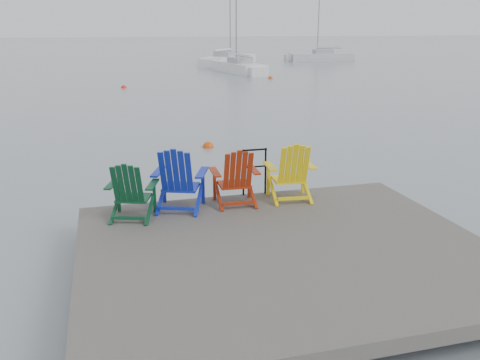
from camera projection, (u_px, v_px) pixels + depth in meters
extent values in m
plane|color=slate|center=(285.00, 276.00, 7.64)|extent=(400.00, 400.00, 0.00)
cube|color=#2F2D2A|center=(286.00, 252.00, 7.52)|extent=(6.00, 5.00, 0.20)
cylinder|color=black|center=(100.00, 254.00, 9.08)|extent=(0.26, 0.26, 1.20)
cylinder|color=black|center=(245.00, 239.00, 9.76)|extent=(0.26, 0.26, 1.20)
cylinder|color=black|center=(371.00, 225.00, 10.44)|extent=(0.26, 0.26, 1.20)
cylinder|color=black|center=(243.00, 173.00, 9.64)|extent=(0.04, 0.04, 0.90)
cylinder|color=black|center=(265.00, 171.00, 9.75)|extent=(0.04, 0.04, 0.90)
cylinder|color=black|center=(255.00, 150.00, 9.57)|extent=(0.48, 0.04, 0.04)
cylinder|color=black|center=(255.00, 167.00, 9.66)|extent=(0.44, 0.03, 0.03)
cube|color=#0B3F23|center=(133.00, 198.00, 8.59)|extent=(0.65, 0.61, 0.04)
cube|color=#0B3F23|center=(118.00, 196.00, 8.80)|extent=(0.06, 0.06, 0.56)
cube|color=#0B3F23|center=(154.00, 197.00, 8.77)|extent=(0.06, 0.06, 0.56)
cube|color=#0B3F23|center=(112.00, 184.00, 8.51)|extent=(0.30, 0.62, 0.03)
cube|color=#0B3F23|center=(152.00, 184.00, 8.48)|extent=(0.30, 0.62, 0.03)
cube|color=#0B3F23|center=(127.00, 185.00, 8.18)|extent=(0.55, 0.40, 0.69)
cube|color=#1125B1|center=(181.00, 187.00, 9.02)|extent=(0.76, 0.72, 0.04)
cube|color=#1125B1|center=(164.00, 186.00, 9.28)|extent=(0.07, 0.07, 0.64)
cube|color=#1125B1|center=(203.00, 187.00, 9.22)|extent=(0.07, 0.07, 0.64)
cube|color=#1125B1|center=(158.00, 171.00, 8.95)|extent=(0.37, 0.70, 0.03)
cube|color=#1125B1|center=(202.00, 173.00, 8.88)|extent=(0.37, 0.70, 0.03)
cube|color=#1125B1|center=(176.00, 172.00, 8.56)|extent=(0.63, 0.47, 0.78)
cube|color=maroon|center=(234.00, 184.00, 9.28)|extent=(0.58, 0.52, 0.04)
cube|color=maroon|center=(215.00, 185.00, 9.41)|extent=(0.05, 0.05, 0.59)
cube|color=maroon|center=(249.00, 182.00, 9.55)|extent=(0.05, 0.05, 0.59)
cube|color=maroon|center=(215.00, 172.00, 9.11)|extent=(0.15, 0.65, 0.03)
cube|color=maroon|center=(254.00, 170.00, 9.26)|extent=(0.15, 0.65, 0.03)
cube|color=maroon|center=(238.00, 171.00, 8.86)|extent=(0.53, 0.29, 0.72)
cube|color=yellow|center=(289.00, 179.00, 9.54)|extent=(0.64, 0.58, 0.04)
cube|color=yellow|center=(268.00, 179.00, 9.71)|extent=(0.06, 0.06, 0.62)
cube|color=yellow|center=(303.00, 178.00, 9.81)|extent=(0.06, 0.06, 0.62)
cube|color=yellow|center=(270.00, 166.00, 9.38)|extent=(0.20, 0.68, 0.03)
cube|color=yellow|center=(309.00, 165.00, 9.49)|extent=(0.20, 0.68, 0.03)
cube|color=yellow|center=(294.00, 165.00, 9.09)|extent=(0.57, 0.34, 0.75)
cube|color=white|center=(238.00, 69.00, 42.08)|extent=(2.98, 7.76, 1.10)
cube|color=#9E9EA3|center=(240.00, 61.00, 41.54)|extent=(1.67, 2.44, 0.55)
cylinder|color=gray|center=(236.00, 2.00, 40.89)|extent=(0.12, 0.12, 9.45)
cube|color=white|center=(229.00, 61.00, 52.19)|extent=(7.62, 8.81, 1.10)
cube|color=#9E9EA3|center=(227.00, 54.00, 51.58)|extent=(3.05, 3.24, 0.55)
cube|color=#BCBCC0|center=(320.00, 58.00, 56.79)|extent=(6.96, 2.02, 1.10)
cube|color=#9E9EA3|center=(323.00, 52.00, 56.66)|extent=(2.11, 1.32, 0.55)
cylinder|color=gray|center=(319.00, 13.00, 55.31)|extent=(0.12, 0.12, 8.63)
sphere|color=#D1450C|center=(208.00, 147.00, 15.87)|extent=(0.35, 0.35, 0.35)
sphere|color=red|center=(124.00, 88.00, 31.43)|extent=(0.35, 0.35, 0.35)
sphere|color=red|center=(254.00, 73.00, 41.64)|extent=(0.36, 0.36, 0.36)
sphere|color=#BE480B|center=(270.00, 79.00, 37.12)|extent=(0.36, 0.36, 0.36)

